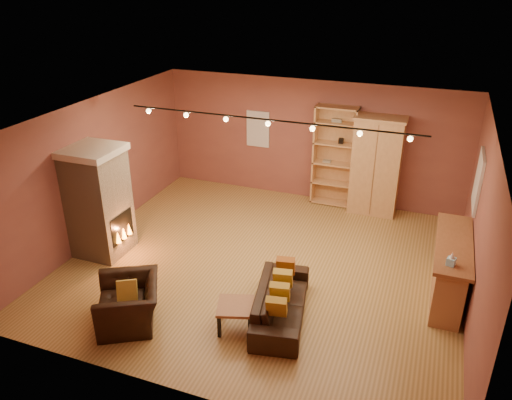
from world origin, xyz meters
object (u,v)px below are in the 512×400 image
at_px(fireplace, 99,201).
at_px(coffee_table, 236,308).
at_px(bar_counter, 450,268).
at_px(armoire, 376,166).
at_px(loveseat, 281,296).
at_px(bookcase, 335,155).
at_px(armchair, 128,297).

bearing_deg(fireplace, coffee_table, -20.44).
distance_m(bar_counter, coffee_table, 3.62).
xyz_separation_m(armoire, coffee_table, (-1.32, -4.79, -0.75)).
distance_m(armoire, loveseat, 4.42).
height_order(bookcase, armoire, bookcase).
distance_m(loveseat, coffee_table, 0.75).
distance_m(fireplace, bookcase, 5.21).
bearing_deg(fireplace, armchair, -44.99).
bearing_deg(coffee_table, armchair, -164.28).
distance_m(bookcase, bar_counter, 3.96).
distance_m(bookcase, armoire, 0.96).
xyz_separation_m(loveseat, armchair, (-2.15, -0.94, 0.08)).
xyz_separation_m(armoire, bar_counter, (1.66, -2.75, -0.59)).
distance_m(fireplace, armchair, 2.43).
bearing_deg(armchair, bar_counter, 88.42).
relative_size(bookcase, loveseat, 1.18).
distance_m(bar_counter, armchair, 5.21).
bearing_deg(coffee_table, loveseat, 41.32).
relative_size(armoire, bar_counter, 1.05).
bearing_deg(bar_counter, bookcase, 131.93).
bearing_deg(armchair, loveseat, 83.47).
height_order(armoire, loveseat, armoire).
height_order(bookcase, bar_counter, bookcase).
bearing_deg(bar_counter, fireplace, -172.48).
xyz_separation_m(bar_counter, armchair, (-4.58, -2.49, -0.05)).
xyz_separation_m(fireplace, loveseat, (3.82, -0.72, -0.68)).
xyz_separation_m(bookcase, armchair, (-1.97, -5.39, -0.71)).
bearing_deg(bar_counter, loveseat, -147.43).
bearing_deg(fireplace, bar_counter, 7.52).
height_order(fireplace, armoire, armoire).
relative_size(fireplace, bar_counter, 1.01).
height_order(bar_counter, loveseat, bar_counter).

